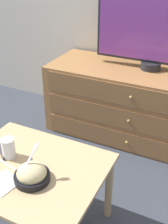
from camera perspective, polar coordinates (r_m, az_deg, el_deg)
name	(u,v)px	position (r m, az deg, el deg)	size (l,w,h in m)	color
ground_plane	(133,116)	(2.86, 9.87, -0.76)	(12.00, 12.00, 0.00)	#383D47
dresser	(139,105)	(2.42, 11.16, 1.41)	(1.55, 0.58, 0.61)	#9E6B3D
tv	(155,31)	(2.27, 14.23, 15.73)	(0.93, 0.16, 0.59)	#232328
coffee_table	(31,178)	(1.55, -10.71, -13.00)	(0.76, 0.62, 0.47)	tan
takeout_bowl	(32,174)	(1.41, -10.55, -12.34)	(0.18, 0.18, 0.18)	black
drink_cup	(9,149)	(1.57, -15.06, -7.29)	(0.07, 0.07, 0.11)	beige
napkin	(3,183)	(1.45, -16.08, -13.63)	(0.16, 0.16, 0.00)	silver
knife	(6,164)	(1.55, -15.60, -10.05)	(0.16, 0.05, 0.01)	silver
remote_control	(1,151)	(1.64, -16.49, -7.55)	(0.14, 0.11, 0.02)	#38383D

